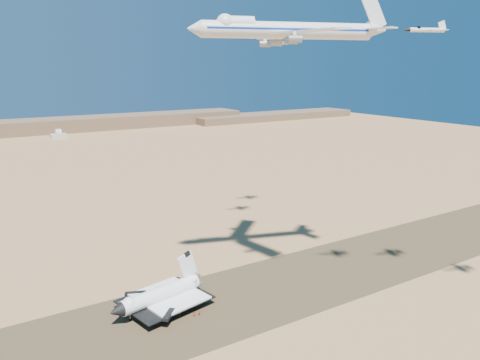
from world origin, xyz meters
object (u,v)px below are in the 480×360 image
shuttle (160,296)px  crew_c (200,313)px  chase_jet_f (276,43)px  carrier_747 (282,30)px  crew_b (194,314)px  chase_jet_e (268,38)px  chase_jet_a (426,30)px  crew_a (180,313)px

shuttle → crew_c: size_ratio=21.06×
shuttle → chase_jet_f: chase_jet_f is taller
carrier_747 → crew_b: 106.99m
shuttle → carrier_747: 106.73m
crew_c → chase_jet_f: (82.15, 68.48, 98.63)m
chase_jet_e → chase_jet_f: (18.63, 18.89, -0.92)m
shuttle → chase_jet_e: size_ratio=2.46×
crew_c → chase_jet_e: bearing=-121.2°
crew_b → chase_jet_a: chase_jet_a is taller
shuttle → chase_jet_f: 143.61m
chase_jet_f → crew_b: bearing=-129.7°
crew_b → crew_a: bearing=14.0°
crew_b → chase_jet_e: bearing=-92.4°
crew_a → carrier_747: bearing=-92.9°
chase_jet_e → crew_b: bearing=-133.7°
crew_a → chase_jet_f: 147.30m
crew_a → chase_jet_f: (88.21, 64.67, 98.67)m
carrier_747 → crew_a: carrier_747 is taller
crew_c → chase_jet_a: chase_jet_a is taller
carrier_747 → chase_jet_a: bearing=-39.2°
crew_b → chase_jet_f: 146.27m
carrier_747 → shuttle: bearing=-170.9°
carrier_747 → chase_jet_a: size_ratio=5.15×
crew_c → chase_jet_f: 145.49m
shuttle → crew_a: (4.06, -8.16, -4.24)m
shuttle → chase_jet_a: bearing=-45.1°
chase_jet_e → chase_jet_f: chase_jet_e is taller
crew_b → chase_jet_a: size_ratio=0.12×
crew_c → shuttle: bearing=-28.9°
crew_a → crew_b: 5.27m
carrier_747 → chase_jet_f: bearing=73.7°
chase_jet_e → chase_jet_f: bearing=54.9°
chase_jet_f → crew_a: bearing=-132.4°
crew_a → chase_jet_f: chase_jet_f is taller
crew_c → chase_jet_e: (63.51, 49.60, 99.55)m
crew_a → crew_c: bearing=-125.6°
carrier_747 → chase_jet_e: 52.16m
crew_a → chase_jet_f: bearing=-57.1°
crew_b → chase_jet_e: 128.80m
crew_b → crew_c: (1.84, -0.67, 0.07)m
shuttle → crew_a: shuttle is taller
shuttle → chase_jet_a: (73.99, -48.65, 93.62)m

